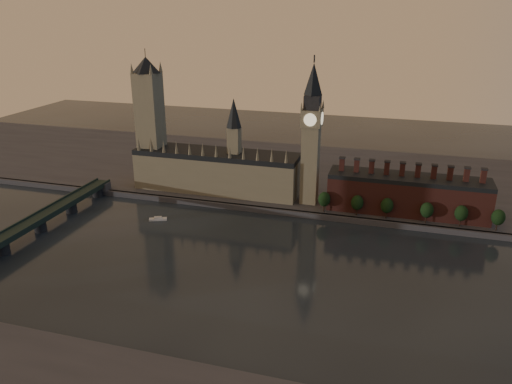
% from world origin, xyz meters
% --- Properties ---
extents(ground, '(900.00, 900.00, 0.00)m').
position_xyz_m(ground, '(0.00, 0.00, 0.00)').
color(ground, black).
rests_on(ground, ground).
extents(north_bank, '(900.00, 182.00, 4.00)m').
position_xyz_m(north_bank, '(0.00, 178.04, 2.00)').
color(north_bank, '#444549').
rests_on(north_bank, ground).
extents(palace_of_westminster, '(130.00, 30.30, 74.00)m').
position_xyz_m(palace_of_westminster, '(-64.41, 114.91, 21.63)').
color(palace_of_westminster, '#776F55').
rests_on(palace_of_westminster, north_bank).
extents(victoria_tower, '(24.00, 24.00, 108.00)m').
position_xyz_m(victoria_tower, '(-120.00, 115.00, 59.09)').
color(victoria_tower, '#776F55').
rests_on(victoria_tower, north_bank).
extents(big_ben, '(15.00, 15.00, 107.00)m').
position_xyz_m(big_ben, '(10.00, 110.00, 56.83)').
color(big_ben, '#776F55').
rests_on(big_ben, north_bank).
extents(chimney_block, '(110.00, 25.00, 37.00)m').
position_xyz_m(chimney_block, '(80.00, 110.00, 17.82)').
color(chimney_block, brown).
rests_on(chimney_block, north_bank).
extents(embankment_tree_0, '(8.60, 8.60, 14.88)m').
position_xyz_m(embankment_tree_0, '(23.77, 94.54, 13.47)').
color(embankment_tree_0, black).
rests_on(embankment_tree_0, north_bank).
extents(embankment_tree_1, '(8.60, 8.60, 14.88)m').
position_xyz_m(embankment_tree_1, '(46.87, 94.49, 13.47)').
color(embankment_tree_1, black).
rests_on(embankment_tree_1, north_bank).
extents(embankment_tree_2, '(8.60, 8.60, 14.88)m').
position_xyz_m(embankment_tree_2, '(67.07, 94.78, 13.47)').
color(embankment_tree_2, black).
rests_on(embankment_tree_2, north_bank).
extents(embankment_tree_3, '(8.60, 8.60, 14.88)m').
position_xyz_m(embankment_tree_3, '(93.15, 94.02, 13.47)').
color(embankment_tree_3, black).
rests_on(embankment_tree_3, north_bank).
extents(embankment_tree_4, '(8.60, 8.60, 14.88)m').
position_xyz_m(embankment_tree_4, '(114.91, 94.88, 13.47)').
color(embankment_tree_4, black).
rests_on(embankment_tree_4, north_bank).
extents(embankment_tree_5, '(8.60, 8.60, 14.88)m').
position_xyz_m(embankment_tree_5, '(137.34, 94.19, 13.47)').
color(embankment_tree_5, black).
rests_on(embankment_tree_5, north_bank).
extents(westminster_bridge, '(14.00, 200.00, 11.55)m').
position_xyz_m(westminster_bridge, '(-155.00, -2.70, 7.44)').
color(westminster_bridge, '#1C2B25').
rests_on(westminster_bridge, ground).
extents(river_boat, '(12.75, 8.17, 2.47)m').
position_xyz_m(river_boat, '(-87.62, 55.74, 0.95)').
color(river_boat, silver).
rests_on(river_boat, ground).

